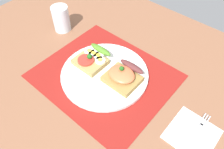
# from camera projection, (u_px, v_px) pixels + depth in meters

# --- Properties ---
(ground_plane) EXTENTS (1.20, 0.90, 0.03)m
(ground_plane) POSITION_uv_depth(u_px,v_px,m) (105.00, 79.00, 0.71)
(ground_plane) COLOR brown
(placemat) EXTENTS (0.40, 0.34, 0.00)m
(placemat) POSITION_uv_depth(u_px,v_px,m) (105.00, 76.00, 0.70)
(placemat) COLOR maroon
(placemat) RESTS_ON ground_plane
(plate) EXTENTS (0.27, 0.27, 0.01)m
(plate) POSITION_uv_depth(u_px,v_px,m) (105.00, 74.00, 0.69)
(plate) COLOR white
(plate) RESTS_ON placemat
(sandwich_egg_tomato) EXTENTS (0.09, 0.10, 0.04)m
(sandwich_egg_tomato) POSITION_uv_depth(u_px,v_px,m) (93.00, 58.00, 0.71)
(sandwich_egg_tomato) COLOR #A3874D
(sandwich_egg_tomato) RESTS_ON plate
(sandwich_salmon) EXTENTS (0.10, 0.10, 0.05)m
(sandwich_salmon) POSITION_uv_depth(u_px,v_px,m) (123.00, 76.00, 0.65)
(sandwich_salmon) COLOR olive
(sandwich_salmon) RESTS_ON plate
(napkin) EXTENTS (0.12, 0.12, 0.01)m
(napkin) POSITION_uv_depth(u_px,v_px,m) (193.00, 133.00, 0.57)
(napkin) COLOR white
(napkin) RESTS_ON ground_plane
(fork) EXTENTS (0.02, 0.15, 0.00)m
(fork) POSITION_uv_depth(u_px,v_px,m) (196.00, 133.00, 0.56)
(fork) COLOR #B7B7BC
(fork) RESTS_ON napkin
(drinking_glass) EXTENTS (0.06, 0.06, 0.09)m
(drinking_glass) POSITION_uv_depth(u_px,v_px,m) (61.00, 19.00, 0.81)
(drinking_glass) COLOR silver
(drinking_glass) RESTS_ON ground_plane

